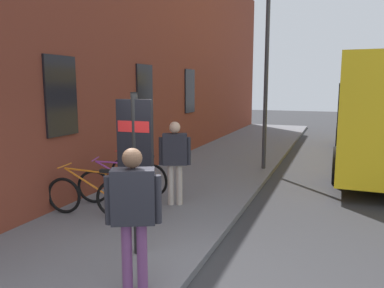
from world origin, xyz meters
TOP-DOWN VIEW (x-y plane):
  - ground at (6.00, -1.00)m, footprint 60.00×60.00m
  - sidewalk_pavement at (8.00, 1.75)m, footprint 24.00×3.50m
  - station_facade at (8.99, 3.80)m, footprint 22.00×0.65m
  - bicycle_beside_lamp at (1.67, 2.67)m, footprint 0.48×1.76m
  - bicycle_end_of_row at (2.53, 2.53)m, footprint 0.69×1.70m
  - bicycle_by_door at (3.46, 2.59)m, footprint 0.58×1.74m
  - transit_info_sign at (0.56, 0.98)m, footprint 0.11×0.55m
  - city_bus at (9.80, -3.00)m, footprint 10.51×2.69m
  - pedestrian_by_facade at (-0.38, 0.48)m, footprint 0.45×0.62m
  - pedestrian_crossing_street at (2.88, 1.39)m, footprint 0.43×0.62m
  - street_lamp at (7.06, 0.30)m, footprint 0.28×0.28m

SIDE VIEW (x-z plane):
  - ground at x=6.00m, z-range 0.00..0.00m
  - sidewalk_pavement at x=8.00m, z-range 0.00..0.12m
  - bicycle_by_door at x=3.46m, z-range 0.02..1.00m
  - bicycle_beside_lamp at x=1.67m, z-range 0.02..1.00m
  - bicycle_end_of_row at x=2.53m, z-range 0.02..1.00m
  - pedestrian_crossing_street at x=2.88m, z-range 0.31..2.07m
  - pedestrian_by_facade at x=-0.38m, z-range 0.32..2.09m
  - transit_info_sign at x=0.56m, z-range 0.52..2.92m
  - city_bus at x=9.80m, z-range 0.24..3.59m
  - street_lamp at x=7.06m, z-range 0.60..5.90m
  - station_facade at x=8.99m, z-range 0.00..7.77m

